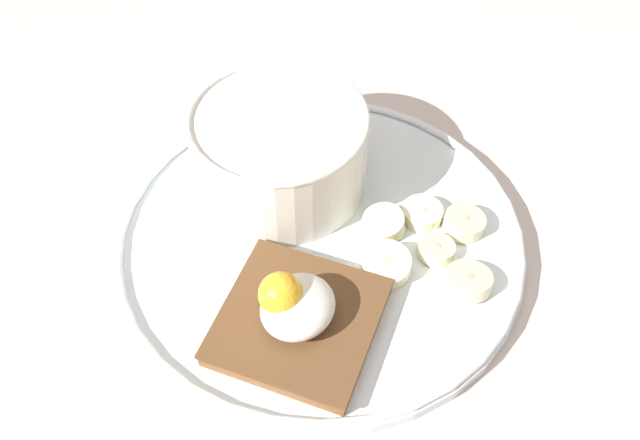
% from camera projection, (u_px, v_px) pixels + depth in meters
% --- Properties ---
extents(ground_plane, '(1.20, 1.20, 0.02)m').
position_uv_depth(ground_plane, '(320.00, 253.00, 0.54)').
color(ground_plane, beige).
rests_on(ground_plane, ground).
extents(plate, '(0.30, 0.30, 0.02)m').
position_uv_depth(plate, '(320.00, 239.00, 0.53)').
color(plate, white).
rests_on(plate, ground_plane).
extents(oatmeal_bowl, '(0.14, 0.14, 0.07)m').
position_uv_depth(oatmeal_bowl, '(279.00, 150.00, 0.54)').
color(oatmeal_bowl, white).
rests_on(oatmeal_bowl, plate).
extents(toast_slice, '(0.12, 0.12, 0.01)m').
position_uv_depth(toast_slice, '(298.00, 321.00, 0.47)').
color(toast_slice, brown).
rests_on(toast_slice, plate).
extents(poached_egg, '(0.05, 0.05, 0.04)m').
position_uv_depth(poached_egg, '(293.00, 303.00, 0.46)').
color(poached_egg, white).
rests_on(poached_egg, toast_slice).
extents(banana_slice_front, '(0.03, 0.03, 0.01)m').
position_uv_depth(banana_slice_front, '(436.00, 249.00, 0.51)').
color(banana_slice_front, '#F5E6B2').
rests_on(banana_slice_front, plate).
extents(banana_slice_left, '(0.04, 0.04, 0.02)m').
position_uv_depth(banana_slice_left, '(388.00, 264.00, 0.50)').
color(banana_slice_left, '#F5E4B7').
rests_on(banana_slice_left, plate).
extents(banana_slice_back, '(0.04, 0.04, 0.01)m').
position_uv_depth(banana_slice_back, '(464.00, 223.00, 0.53)').
color(banana_slice_back, beige).
rests_on(banana_slice_back, plate).
extents(banana_slice_right, '(0.03, 0.03, 0.01)m').
position_uv_depth(banana_slice_right, '(422.00, 213.00, 0.54)').
color(banana_slice_right, '#F4EEBD').
rests_on(banana_slice_right, plate).
extents(banana_slice_inner, '(0.05, 0.04, 0.02)m').
position_uv_depth(banana_slice_inner, '(468.00, 281.00, 0.49)').
color(banana_slice_inner, beige).
rests_on(banana_slice_inner, plate).
extents(banana_slice_outer, '(0.04, 0.04, 0.02)m').
position_uv_depth(banana_slice_outer, '(384.00, 224.00, 0.53)').
color(banana_slice_outer, beige).
rests_on(banana_slice_outer, plate).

